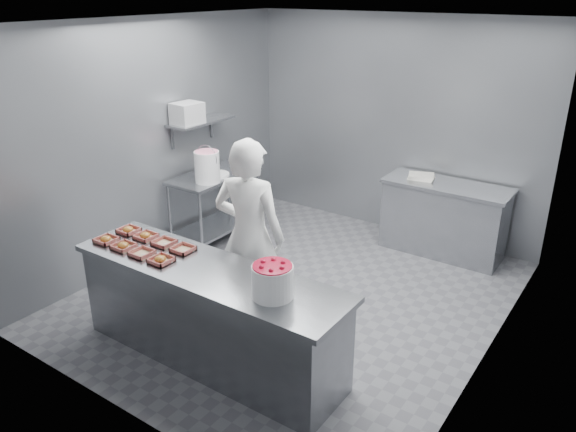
% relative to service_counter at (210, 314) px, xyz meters
% --- Properties ---
extents(floor, '(4.50, 4.50, 0.00)m').
position_rel_service_counter_xyz_m(floor, '(0.00, 1.35, -0.45)').
color(floor, '#4C4C51').
rests_on(floor, ground).
extents(ceiling, '(4.50, 4.50, 0.00)m').
position_rel_service_counter_xyz_m(ceiling, '(0.00, 1.35, 2.35)').
color(ceiling, white).
rests_on(ceiling, wall_back).
extents(wall_back, '(4.00, 0.04, 2.80)m').
position_rel_service_counter_xyz_m(wall_back, '(0.00, 3.60, 0.95)').
color(wall_back, slate).
rests_on(wall_back, ground).
extents(wall_left, '(0.04, 4.50, 2.80)m').
position_rel_service_counter_xyz_m(wall_left, '(-2.00, 1.35, 0.95)').
color(wall_left, slate).
rests_on(wall_left, ground).
extents(wall_right, '(0.04, 4.50, 2.80)m').
position_rel_service_counter_xyz_m(wall_right, '(2.00, 1.35, 0.95)').
color(wall_right, slate).
rests_on(wall_right, ground).
extents(service_counter, '(2.60, 0.70, 0.90)m').
position_rel_service_counter_xyz_m(service_counter, '(0.00, 0.00, 0.00)').
color(service_counter, slate).
rests_on(service_counter, ground).
extents(prep_table, '(0.60, 1.20, 0.90)m').
position_rel_service_counter_xyz_m(prep_table, '(-1.65, 1.95, 0.14)').
color(prep_table, slate).
rests_on(prep_table, ground).
extents(back_counter, '(1.50, 0.60, 0.90)m').
position_rel_service_counter_xyz_m(back_counter, '(0.90, 3.25, -0.00)').
color(back_counter, slate).
rests_on(back_counter, ground).
extents(wall_shelf, '(0.35, 0.90, 0.03)m').
position_rel_service_counter_xyz_m(wall_shelf, '(-1.82, 1.95, 1.10)').
color(wall_shelf, slate).
rests_on(wall_shelf, wall_left).
extents(tray_0, '(0.19, 0.18, 0.06)m').
position_rel_service_counter_xyz_m(tray_0, '(-1.13, -0.13, 0.47)').
color(tray_0, tan).
rests_on(tray_0, service_counter).
extents(tray_1, '(0.19, 0.18, 0.06)m').
position_rel_service_counter_xyz_m(tray_1, '(-0.89, -0.13, 0.47)').
color(tray_1, tan).
rests_on(tray_1, service_counter).
extents(tray_2, '(0.19, 0.18, 0.04)m').
position_rel_service_counter_xyz_m(tray_2, '(-0.64, -0.13, 0.47)').
color(tray_2, tan).
rests_on(tray_2, service_counter).
extents(tray_3, '(0.19, 0.18, 0.06)m').
position_rel_service_counter_xyz_m(tray_3, '(-0.41, -0.13, 0.47)').
color(tray_3, tan).
rests_on(tray_3, service_counter).
extents(tray_4, '(0.19, 0.18, 0.06)m').
position_rel_service_counter_xyz_m(tray_4, '(-1.13, 0.13, 0.47)').
color(tray_4, tan).
rests_on(tray_4, service_counter).
extents(tray_5, '(0.19, 0.18, 0.06)m').
position_rel_service_counter_xyz_m(tray_5, '(-0.89, 0.13, 0.47)').
color(tray_5, tan).
rests_on(tray_5, service_counter).
extents(tray_6, '(0.19, 0.18, 0.04)m').
position_rel_service_counter_xyz_m(tray_6, '(-0.64, 0.13, 0.47)').
color(tray_6, tan).
rests_on(tray_6, service_counter).
extents(tray_7, '(0.19, 0.18, 0.04)m').
position_rel_service_counter_xyz_m(tray_7, '(-0.40, 0.13, 0.47)').
color(tray_7, tan).
rests_on(tray_7, service_counter).
extents(worker, '(0.77, 0.60, 1.88)m').
position_rel_service_counter_xyz_m(worker, '(-0.05, 0.64, 0.49)').
color(worker, white).
rests_on(worker, ground).
extents(strawberry_tub, '(0.32, 0.32, 0.27)m').
position_rel_service_counter_xyz_m(strawberry_tub, '(0.72, -0.05, 0.59)').
color(strawberry_tub, white).
rests_on(strawberry_tub, service_counter).
extents(glaze_bucket, '(0.31, 0.30, 0.46)m').
position_rel_service_counter_xyz_m(glaze_bucket, '(-1.51, 1.68, 0.65)').
color(glaze_bucket, white).
rests_on(glaze_bucket, prep_table).
extents(bucket_lid, '(0.35, 0.35, 0.03)m').
position_rel_service_counter_xyz_m(bucket_lid, '(-1.59, 1.91, 0.46)').
color(bucket_lid, white).
rests_on(bucket_lid, prep_table).
extents(rag, '(0.15, 0.14, 0.02)m').
position_rel_service_counter_xyz_m(rag, '(-1.51, 2.39, 0.46)').
color(rag, '#CCB28C').
rests_on(rag, prep_table).
extents(appliance, '(0.32, 0.35, 0.25)m').
position_rel_service_counter_xyz_m(appliance, '(-1.82, 1.72, 1.24)').
color(appliance, gray).
rests_on(appliance, wall_shelf).
extents(paper_stack, '(0.34, 0.28, 0.06)m').
position_rel_service_counter_xyz_m(paper_stack, '(0.56, 3.25, 0.48)').
color(paper_stack, silver).
rests_on(paper_stack, back_counter).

